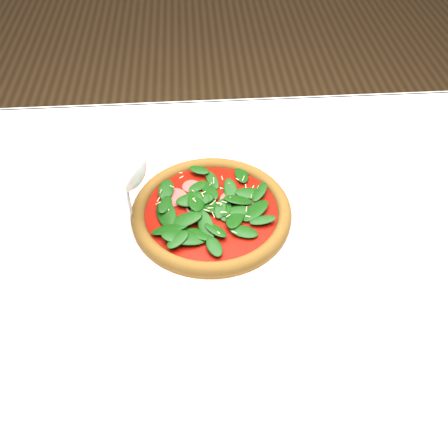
{
  "coord_description": "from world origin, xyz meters",
  "views": [
    {
      "loc": [
        -0.05,
        -0.54,
        1.36
      ],
      "look_at": [
        -0.01,
        0.01,
        0.77
      ],
      "focal_mm": 40.0,
      "sensor_mm": 36.0,
      "label": 1
    }
  ],
  "objects": [
    {
      "name": "pizza",
      "position": [
        -0.03,
        0.04,
        0.77
      ],
      "size": [
        0.3,
        0.3,
        0.03
      ],
      "rotation": [
        0.0,
        0.0,
        -0.12
      ],
      "color": "brown",
      "rests_on": "plate"
    },
    {
      "name": "ground",
      "position": [
        0.0,
        0.0,
        0.0
      ],
      "size": [
        6.0,
        6.0,
        0.0
      ],
      "primitive_type": "plane",
      "color": "brown",
      "rests_on": "ground"
    },
    {
      "name": "wine_glass",
      "position": [
        -0.16,
        0.04,
        0.88
      ],
      "size": [
        0.08,
        0.08,
        0.19
      ],
      "color": "silver",
      "rests_on": "dining_table"
    },
    {
      "name": "plate",
      "position": [
        -0.03,
        0.04,
        0.76
      ],
      "size": [
        0.31,
        0.31,
        0.01
      ],
      "color": "white",
      "rests_on": "dining_table"
    },
    {
      "name": "dining_table",
      "position": [
        0.0,
        0.0,
        0.65
      ],
      "size": [
        1.21,
        0.81,
        0.75
      ],
      "color": "white",
      "rests_on": "ground"
    }
  ]
}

